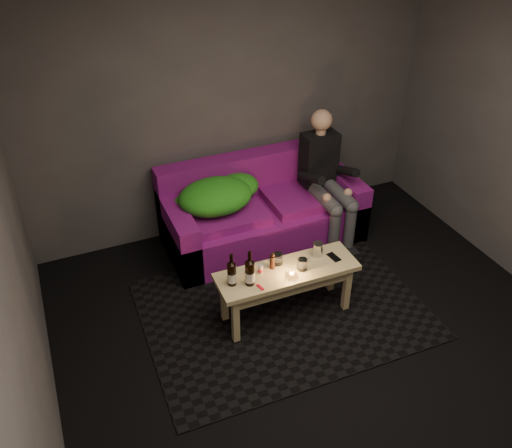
% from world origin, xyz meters
% --- Properties ---
extents(floor, '(4.50, 4.50, 0.00)m').
position_xyz_m(floor, '(0.00, 0.00, 0.00)').
color(floor, black).
rests_on(floor, ground).
extents(room, '(4.50, 4.50, 4.50)m').
position_xyz_m(room, '(0.00, 0.47, 1.64)').
color(room, silver).
rests_on(room, ground).
extents(rug, '(2.33, 1.72, 0.01)m').
position_xyz_m(rug, '(-0.13, 0.78, 0.01)').
color(rug, black).
rests_on(rug, floor).
extents(sofa, '(1.89, 0.85, 0.81)m').
position_xyz_m(sofa, '(0.12, 1.82, 0.29)').
color(sofa, '#750F6E').
rests_on(sofa, floor).
extents(green_blanket, '(0.83, 0.57, 0.28)m').
position_xyz_m(green_blanket, '(-0.32, 1.81, 0.61)').
color(green_blanket, '#187F17').
rests_on(green_blanket, sofa).
extents(person, '(0.34, 0.79, 1.26)m').
position_xyz_m(person, '(0.72, 1.66, 0.65)').
color(person, black).
rests_on(person, sofa).
extents(coffee_table, '(1.16, 0.39, 0.47)m').
position_xyz_m(coffee_table, '(-0.13, 0.73, 0.39)').
color(coffee_table, '#E2D084').
rests_on(coffee_table, rug).
extents(beer_bottle_a, '(0.07, 0.07, 0.28)m').
position_xyz_m(beer_bottle_a, '(-0.60, 0.74, 0.58)').
color(beer_bottle_a, black).
rests_on(beer_bottle_a, coffee_table).
extents(beer_bottle_b, '(0.08, 0.08, 0.30)m').
position_xyz_m(beer_bottle_b, '(-0.47, 0.69, 0.58)').
color(beer_bottle_b, black).
rests_on(beer_bottle_b, coffee_table).
extents(salt_shaker, '(0.05, 0.05, 0.08)m').
position_xyz_m(salt_shaker, '(-0.35, 0.78, 0.51)').
color(salt_shaker, silver).
rests_on(salt_shaker, coffee_table).
extents(pepper_mill, '(0.05, 0.05, 0.12)m').
position_xyz_m(pepper_mill, '(-0.24, 0.80, 0.53)').
color(pepper_mill, black).
rests_on(pepper_mill, coffee_table).
extents(tumbler_back, '(0.10, 0.10, 0.09)m').
position_xyz_m(tumbler_back, '(-0.17, 0.83, 0.52)').
color(tumbler_back, white).
rests_on(tumbler_back, coffee_table).
extents(tealight, '(0.05, 0.05, 0.04)m').
position_xyz_m(tealight, '(-0.14, 0.65, 0.49)').
color(tealight, white).
rests_on(tealight, coffee_table).
extents(tumbler_front, '(0.10, 0.10, 0.10)m').
position_xyz_m(tumbler_front, '(-0.02, 0.69, 0.52)').
color(tumbler_front, white).
rests_on(tumbler_front, coffee_table).
extents(steel_cup, '(0.11, 0.11, 0.12)m').
position_xyz_m(steel_cup, '(0.18, 0.81, 0.53)').
color(steel_cup, silver).
rests_on(steel_cup, coffee_table).
extents(smartphone, '(0.08, 0.13, 0.01)m').
position_xyz_m(smartphone, '(0.28, 0.73, 0.47)').
color(smartphone, black).
rests_on(smartphone, coffee_table).
extents(red_lighter, '(0.04, 0.08, 0.01)m').
position_xyz_m(red_lighter, '(-0.42, 0.62, 0.48)').
color(red_lighter, red).
rests_on(red_lighter, coffee_table).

